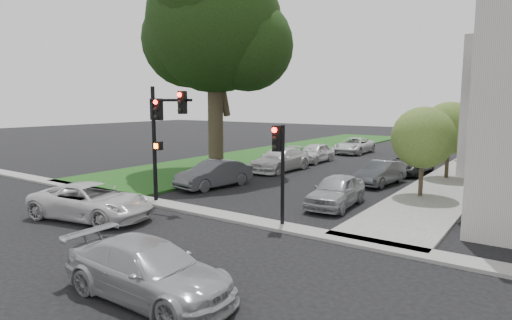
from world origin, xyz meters
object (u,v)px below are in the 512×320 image
Objects in this scene: traffic_signal_secondary at (280,156)px; car_cross_near at (91,201)px; car_parked_3 at (431,153)px; car_parked_6 at (280,160)px; car_parked_0 at (336,191)px; small_tree_a at (423,138)px; car_parked_8 at (354,145)px; car_cross_far at (148,270)px; car_parked_5 at (214,174)px; eucalyptus at (214,25)px; car_parked_7 at (315,153)px; car_parked_1 at (380,173)px; car_parked_2 at (408,163)px; small_tree_c at (474,123)px; small_tree_b at (449,128)px; traffic_signal_main at (161,123)px.

traffic_signal_secondary is 0.74× the size of car_cross_near.
car_parked_3 is 13.35m from car_parked_6.
car_parked_0 is at bearing -41.98° from car_parked_6.
car_parked_6 reaches higher than car_cross_near.
car_parked_8 is at bearing 121.87° from small_tree_a.
car_cross_far is at bearing -77.09° from car_parked_8.
car_parked_5 is at bearing -91.12° from car_parked_8.
eucalyptus is 12.37m from car_parked_7.
car_parked_7 reaches higher than car_parked_1.
car_parked_2 is at bearing 93.92° from car_parked_1.
small_tree_c is at bearing 85.23° from car_parked_1.
car_parked_6 is at bearing -113.25° from car_parked_3.
small_tree_c reaches higher than car_parked_6.
small_tree_c is at bearing 53.57° from car_parked_6.
car_parked_2 is at bearing 63.87° from car_parked_5.
car_parked_6 reaches higher than car_parked_0.
car_parked_2 is at bearing -33.20° from car_cross_near.
car_parked_6 is (-10.06, -12.60, -2.30)m from small_tree_c.
car_cross_far is 13.42m from car_parked_5.
small_tree_c is 29.15m from car_cross_near.
eucalyptus reaches higher than car_cross_near.
car_cross_far is (-2.63, -21.11, -2.45)m from small_tree_b.
car_parked_1 is at bearing 56.46° from traffic_signal_main.
traffic_signal_secondary is (-3.17, -23.86, -0.39)m from small_tree_c.
eucalyptus reaches higher than car_parked_0.
car_parked_1 is at bearing 86.49° from car_parked_0.
car_parked_5 is at bearing -50.44° from eucalyptus.
car_parked_8 is (0.33, 7.28, -0.02)m from car_parked_7.
traffic_signal_secondary is 10.51m from car_parked_1.
car_parked_8 is (-6.93, 1.24, 0.06)m from car_parked_3.
car_parked_7 is (-7.28, 6.10, 0.08)m from car_parked_1.
small_tree_b is 9.63m from small_tree_c.
traffic_signal_secondary reaches higher than car_parked_8.
eucalyptus reaches higher than car_parked_8.
eucalyptus is at bearing -146.34° from car_parked_2.
car_parked_2 is at bearing 160.76° from small_tree_b.
car_parked_2 is (7.42, 18.55, -0.04)m from car_cross_near.
small_tree_a is 15.80m from small_tree_c.
car_cross_far is 19.60m from car_parked_6.
small_tree_a reaches higher than car_parked_5.
small_tree_a is 15.34m from car_cross_far.
car_parked_6 is at bearing 92.47° from traffic_signal_main.
car_parked_8 is at bearing -11.88° from car_cross_near.
car_parked_6 is (-6.88, 11.26, -1.91)m from traffic_signal_secondary.
car_parked_1 is at bearing -5.24° from car_parked_6.
car_parked_0 is at bearing -82.54° from car_parked_1.
car_cross_far is at bearing -65.57° from car_parked_6.
car_cross_near is 15.51m from car_parked_1.
car_parked_8 is at bearing 90.61° from car_parked_6.
traffic_signal_main is (-9.57, -23.81, 0.65)m from small_tree_c.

